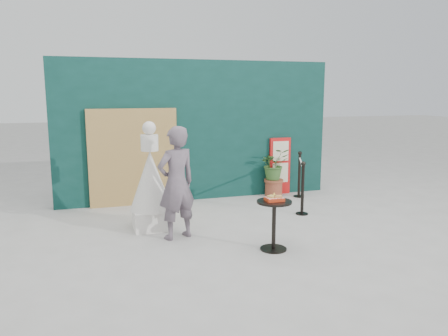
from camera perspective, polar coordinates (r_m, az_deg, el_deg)
ground at (r=6.89m, az=3.06°, el=-9.89°), size 60.00×60.00×0.00m
back_wall at (r=9.52m, az=-3.55°, el=4.90°), size 6.00×0.30×3.00m
bamboo_fence at (r=9.14m, az=-11.75°, el=1.34°), size 1.80×0.08×2.00m
woman at (r=6.95m, az=-6.24°, el=-1.97°), size 0.77×0.64×1.81m
menu_board at (r=10.08m, az=7.31°, el=0.25°), size 0.50×0.07×1.30m
statue at (r=7.54m, az=-9.55°, el=-2.28°), size 0.72×0.72×1.85m
cafe_table at (r=6.54m, az=6.55°, el=-6.43°), size 0.52×0.52×0.75m
food_basket at (r=6.47m, az=6.61°, el=-3.96°), size 0.26×0.19×0.11m
planter at (r=9.88m, az=6.55°, el=-0.05°), size 0.64×0.55×1.09m
stanchion_barrier at (r=9.18m, az=10.00°, el=-1.76°), size 0.84×1.54×1.03m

